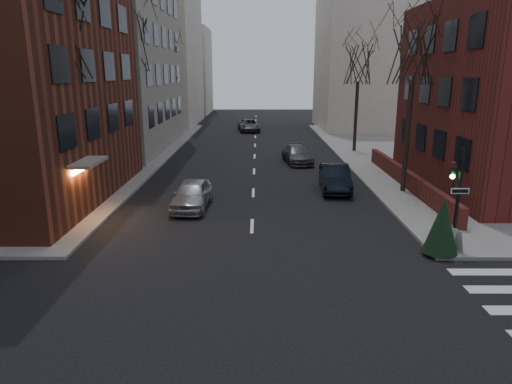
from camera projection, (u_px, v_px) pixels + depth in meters
low_wall_right at (406, 178)px, 27.66m from camera, size 0.35×16.00×1.00m
building_distant_la at (143, 56)px, 60.42m from camera, size 14.00×16.00×18.00m
building_distant_ra at (378, 63)px, 55.74m from camera, size 14.00×14.00×16.00m
building_distant_lb at (180, 71)px, 77.36m from camera, size 10.00×12.00×14.00m
traffic_signal at (455, 205)px, 17.67m from camera, size 0.76×0.44×4.00m
tree_left_a at (60, 37)px, 20.89m from camera, size 4.18×4.18×10.26m
tree_left_b at (130, 43)px, 32.38m from camera, size 4.40×4.40×10.80m
tree_left_c at (168, 60)px, 46.15m from camera, size 3.96×3.96×9.72m
tree_right_a at (414, 51)px, 24.81m from camera, size 3.96×3.96×9.72m
tree_right_b at (359, 64)px, 38.46m from camera, size 3.74×3.74×9.18m
streetlamp_near at (128, 114)px, 29.71m from camera, size 0.36×0.36×6.28m
streetlamp_far at (179, 98)px, 49.04m from camera, size 0.36×0.36×6.28m
parked_sedan at (335, 178)px, 27.26m from camera, size 1.93×4.77×1.54m
car_lane_silver at (192, 194)px, 23.69m from camera, size 1.96×4.41×1.47m
car_lane_gray at (297, 154)px, 35.56m from camera, size 2.47×4.87×1.35m
car_lane_far at (249, 125)px, 54.59m from camera, size 2.95×5.37×1.43m
sandwich_board at (453, 240)px, 17.64m from camera, size 0.54×0.65×0.89m
evergreen_shrub at (442, 225)px, 17.36m from camera, size 1.66×1.66×2.19m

